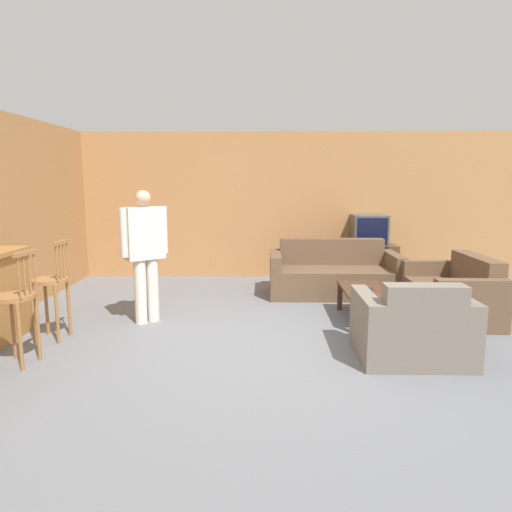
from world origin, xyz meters
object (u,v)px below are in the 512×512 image
Objects in this scene: bar_chair_mid at (16,306)px; coffee_table at (365,294)px; armchair_near at (412,329)px; person_by_window at (145,250)px; loveseat_right at (453,295)px; bar_chair_far at (51,288)px; tv_unit at (368,262)px; book_on_table at (366,289)px; couch_far at (334,275)px; tv at (369,230)px.

bar_chair_mid is 1.06× the size of coffee_table.
person_by_window is at bearing 158.77° from armchair_near.
person_by_window is at bearing 57.15° from bar_chair_mid.
bar_chair_mid is at bearing -160.90° from loveseat_right.
armchair_near reaches higher than loveseat_right.
bar_chair_mid is at bearing -90.01° from bar_chair_far.
loveseat_right is at bearing -75.04° from tv_unit.
bar_chair_mid reaches higher than loveseat_right.
person_by_window reaches higher than armchair_near.
book_on_table is (-0.19, 1.19, 0.12)m from armchair_near.
bar_chair_mid is 3.86m from book_on_table.
bar_chair_mid reaches higher than coffee_table.
person_by_window is (-2.90, 1.13, 0.61)m from armchair_near.
armchair_near is (3.78, -0.49, -0.28)m from bar_chair_far.
couch_far is at bearing 138.77° from loveseat_right.
tv is at bearing 37.26° from bar_chair_far.
couch_far is 11.16× the size of book_on_table.
coffee_table is at bearing 22.38° from bar_chair_mid.
tv_unit reaches higher than book_on_table.
armchair_near is 0.75× the size of loveseat_right.
tv is at bearing 43.04° from bar_chair_mid.
tv_unit is (4.15, 3.16, -0.26)m from bar_chair_far.
loveseat_right is at bearing 4.25° from person_by_window.
armchair_near is at bearing -81.61° from couch_far.
tv_unit is at bearing 43.07° from bar_chair_mid.
couch_far is 1.99× the size of tv_unit.
armchair_near is 3.67m from tv_unit.
tv is (0.57, 2.40, 0.55)m from coffee_table.
bar_chair_mid is at bearing -136.96° from tv.
person_by_window reaches higher than couch_far.
bar_chair_mid reaches higher than book_on_table.
bar_chair_mid is 3.89m from coffee_table.
coffee_table is 1.77× the size of tv.
book_on_table is at bearing -102.98° from tv_unit.
book_on_table is at bearing -82.37° from couch_far.
loveseat_right is (4.75, 0.92, -0.29)m from bar_chair_far.
armchair_near is at bearing -95.84° from tv_unit.
bar_chair_mid is at bearing -158.42° from book_on_table.
tv reaches higher than tv_unit.
person_by_window is at bearing -149.63° from couch_far.
tv_unit is 4.18m from person_by_window.
coffee_table is 2.53m from tv.
couch_far is 3.33× the size of tv.
coffee_table is at bearing -103.25° from tv.
couch_far is at bearing 31.89° from bar_chair_far.
person_by_window reaches higher than tv.
couch_far is at bearing -125.84° from tv_unit.
bar_chair_mid reaches higher than armchair_near.
coffee_table is at bearing 87.61° from book_on_table.
bar_chair_mid is at bearing -157.62° from coffee_table.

